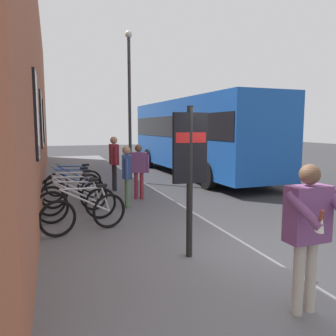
% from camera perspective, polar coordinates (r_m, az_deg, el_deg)
% --- Properties ---
extents(ground, '(60.00, 60.00, 0.00)m').
position_cam_1_polar(ground, '(11.73, 2.49, -3.83)').
color(ground, '#2D2D30').
extents(sidewalk_pavement, '(24.00, 3.50, 0.12)m').
position_cam_1_polar(sidewalk_pavement, '(12.98, -12.21, -2.66)').
color(sidewalk_pavement, slate).
rests_on(sidewalk_pavement, ground).
extents(station_facade, '(22.00, 0.65, 7.10)m').
position_cam_1_polar(station_facade, '(13.78, -21.80, 12.10)').
color(station_facade, '#9E563D').
rests_on(station_facade, ground).
extents(bicycle_far_end, '(0.62, 1.73, 0.97)m').
position_cam_1_polar(bicycle_far_end, '(6.93, -13.82, -7.36)').
color(bicycle_far_end, black).
rests_on(bicycle_far_end, sidewalk_pavement).
extents(bicycle_under_window, '(0.48, 1.77, 0.97)m').
position_cam_1_polar(bicycle_under_window, '(7.76, -15.03, -5.86)').
color(bicycle_under_window, black).
rests_on(bicycle_under_window, sidewalk_pavement).
extents(bicycle_end_of_row, '(0.62, 1.73, 0.97)m').
position_cam_1_polar(bicycle_end_of_row, '(8.50, -15.58, -4.76)').
color(bicycle_end_of_row, black).
rests_on(bicycle_end_of_row, sidewalk_pavement).
extents(bicycle_nearest_sign, '(0.69, 1.70, 0.97)m').
position_cam_1_polar(bicycle_nearest_sign, '(9.25, -15.49, -3.81)').
color(bicycle_nearest_sign, black).
rests_on(bicycle_nearest_sign, sidewalk_pavement).
extents(bicycle_leaning_wall, '(0.58, 1.74, 0.97)m').
position_cam_1_polar(bicycle_leaning_wall, '(9.93, -15.87, -3.10)').
color(bicycle_leaning_wall, black).
rests_on(bicycle_leaning_wall, sidewalk_pavement).
extents(bicycle_beside_lamp, '(0.59, 1.73, 0.97)m').
position_cam_1_polar(bicycle_beside_lamp, '(10.76, -15.48, -2.32)').
color(bicycle_beside_lamp, black).
rests_on(bicycle_beside_lamp, sidewalk_pavement).
extents(transit_info_sign, '(0.11, 0.55, 2.40)m').
position_cam_1_polar(transit_info_sign, '(5.29, 3.70, 1.72)').
color(transit_info_sign, black).
rests_on(transit_info_sign, sidewalk_pavement).
extents(city_bus, '(10.58, 2.92, 3.35)m').
position_cam_1_polar(city_bus, '(15.42, 4.84, 5.92)').
color(city_bus, '#1951B2').
rests_on(city_bus, ground).
extents(pedestrian_by_facade, '(0.67, 0.26, 1.76)m').
position_cam_1_polar(pedestrian_by_facade, '(11.12, -9.07, 1.71)').
color(pedestrian_by_facade, '#26262D').
rests_on(pedestrian_by_facade, sidewalk_pavement).
extents(pedestrian_crossing_street, '(0.36, 0.57, 1.57)m').
position_cam_1_polar(pedestrian_crossing_street, '(9.72, -4.96, 0.33)').
color(pedestrian_crossing_street, maroon).
rests_on(pedestrian_crossing_street, sidewalk_pavement).
extents(pedestrian_near_bus, '(0.59, 0.33, 1.59)m').
position_cam_1_polar(pedestrian_near_bus, '(8.74, -6.97, -0.38)').
color(pedestrian_near_bus, '#4C724C').
rests_on(pedestrian_near_bus, sidewalk_pavement).
extents(tourist_with_hotdogs, '(0.57, 0.65, 1.69)m').
position_cam_1_polar(tourist_with_hotdogs, '(4.03, 22.61, -8.57)').
color(tourist_with_hotdogs, '#B2A599').
rests_on(tourist_with_hotdogs, sidewalk_pavement).
extents(street_lamp, '(0.28, 0.28, 5.69)m').
position_cam_1_polar(street_lamp, '(13.46, -6.51, 12.30)').
color(street_lamp, '#333338').
rests_on(street_lamp, sidewalk_pavement).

